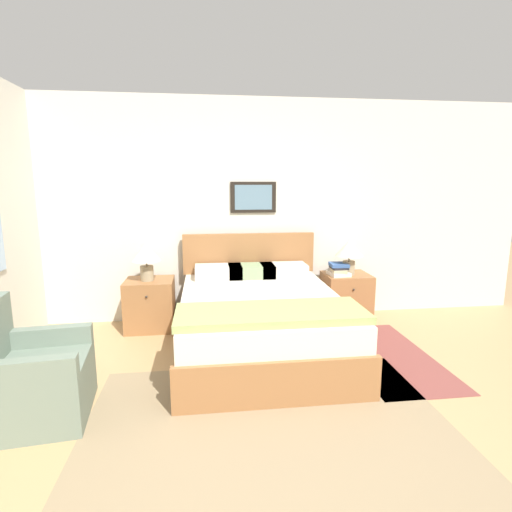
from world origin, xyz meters
The scene contains 14 objects.
ground_plane centered at (0.00, 0.00, 0.00)m, with size 16.00×16.00×0.00m, color tan.
wall_back centered at (0.00, 2.78, 1.30)m, with size 7.04×0.09×2.60m.
area_rug_main centered at (-0.06, 0.40, 0.00)m, with size 2.50×1.94×0.01m.
area_rug_bedside centered at (1.25, 1.43, 0.00)m, with size 0.79×1.58×0.01m.
bed centered at (0.05, 1.71, 0.32)m, with size 1.55×2.03×1.05m.
armchair centered at (-1.70, 0.77, 0.29)m, with size 0.75×0.75×0.85m.
nightstand_near_window centered at (-1.10, 2.47, 0.28)m, with size 0.53×0.49×0.57m.
nightstand_by_door centered at (1.19, 2.47, 0.28)m, with size 0.53×0.49×0.57m.
table_lamp_near_window centered at (-1.11, 2.44, 0.85)m, with size 0.32×0.32×0.41m.
table_lamp_by_door centered at (1.20, 2.44, 0.85)m, with size 0.32×0.32×0.41m.
book_thick_bottom centered at (1.07, 2.42, 0.59)m, with size 0.24×0.27×0.04m.
book_hardcover_middle centered at (1.07, 2.42, 0.63)m, with size 0.19×0.26×0.04m.
book_novel_upper centered at (1.07, 2.42, 0.66)m, with size 0.18×0.21×0.03m.
book_slim_near_top centered at (1.07, 2.42, 0.69)m, with size 0.22×0.23×0.04m.
Camera 1 is at (-0.46, -1.97, 1.64)m, focal length 28.00 mm.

